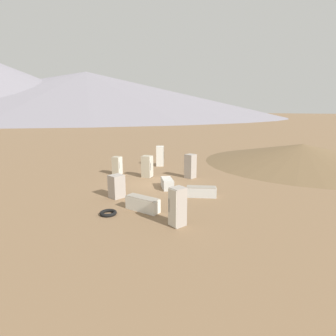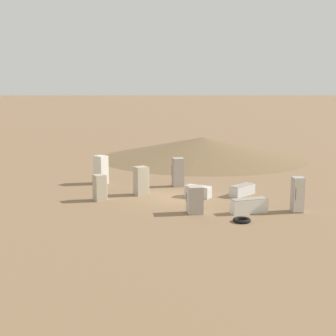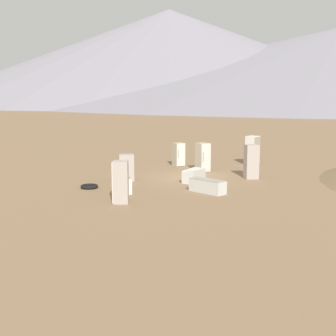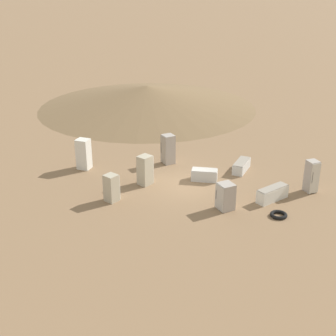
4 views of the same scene
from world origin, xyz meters
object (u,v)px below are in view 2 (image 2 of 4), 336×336
at_px(discarded_fridge_7, 198,192).
at_px(scrap_tire, 242,220).
at_px(discarded_fridge_2, 195,200).
at_px(discarded_fridge_6, 298,195).
at_px(discarded_fridge_0, 249,206).
at_px(discarded_fridge_1, 101,170).
at_px(discarded_fridge_5, 242,190).
at_px(discarded_fridge_3, 141,181).
at_px(discarded_fridge_4, 100,188).
at_px(discarded_fridge_8, 178,172).

distance_m(discarded_fridge_7, scrap_tire, 5.57).
xyz_separation_m(discarded_fridge_2, discarded_fridge_6, (5.38, 0.22, 0.21)).
bearing_deg(discarded_fridge_0, discarded_fridge_6, -102.28).
xyz_separation_m(discarded_fridge_7, scrap_tire, (1.71, -5.29, -0.25)).
xyz_separation_m(discarded_fridge_0, discarded_fridge_2, (-2.82, -0.02, 0.33)).
height_order(discarded_fridge_1, discarded_fridge_2, discarded_fridge_1).
relative_size(discarded_fridge_0, discarded_fridge_5, 1.15).
height_order(discarded_fridge_2, discarded_fridge_5, discarded_fridge_2).
xyz_separation_m(discarded_fridge_3, discarded_fridge_6, (8.33, -4.10, 0.05)).
distance_m(discarded_fridge_5, discarded_fridge_6, 4.53).
relative_size(discarded_fridge_3, scrap_tire, 1.99).
bearing_deg(discarded_fridge_5, discarded_fridge_1, -157.65).
distance_m(discarded_fridge_6, discarded_fridge_7, 6.02).
xyz_separation_m(discarded_fridge_2, scrap_tire, (2.16, -1.67, -0.62)).
relative_size(discarded_fridge_3, discarded_fridge_4, 1.15).
bearing_deg(scrap_tire, discarded_fridge_8, 108.19).
xyz_separation_m(discarded_fridge_2, discarded_fridge_4, (-5.27, 2.91, 0.04)).
bearing_deg(discarded_fridge_2, discarded_fridge_6, -94.03).
distance_m(discarded_fridge_3, discarded_fridge_5, 6.15).
height_order(discarded_fridge_0, scrap_tire, discarded_fridge_0).
distance_m(discarded_fridge_2, discarded_fridge_5, 5.22).
height_order(discarded_fridge_7, scrap_tire, discarded_fridge_7).
xyz_separation_m(discarded_fridge_2, discarded_fridge_8, (-0.64, 6.85, 0.23)).
xyz_separation_m(discarded_fridge_4, discarded_fridge_5, (8.44, 1.22, -0.43)).
bearing_deg(discarded_fridge_8, discarded_fridge_3, 129.48).
bearing_deg(discarded_fridge_2, discarded_fridge_0, -96.10).
bearing_deg(discarded_fridge_4, discarded_fridge_7, 66.79).
bearing_deg(discarded_fridge_7, discarded_fridge_0, -117.32).
xyz_separation_m(discarded_fridge_0, discarded_fridge_6, (2.56, 0.21, 0.54)).
bearing_deg(discarded_fridge_6, discarded_fridge_1, -34.43).
bearing_deg(discarded_fridge_1, discarded_fridge_3, -10.76).
xyz_separation_m(discarded_fridge_5, discarded_fridge_6, (2.21, -3.90, 0.60)).
height_order(discarded_fridge_6, discarded_fridge_7, discarded_fridge_6).
relative_size(discarded_fridge_6, discarded_fridge_8, 0.97).
bearing_deg(discarded_fridge_5, discarded_fridge_4, -127.03).
relative_size(discarded_fridge_2, scrap_tire, 1.62).
bearing_deg(discarded_fridge_3, discarded_fridge_7, 48.44).
xyz_separation_m(discarded_fridge_4, discarded_fridge_7, (5.72, 0.71, -0.41)).
xyz_separation_m(discarded_fridge_1, discarded_fridge_4, (0.54, -4.92, -0.20)).
bearing_deg(discarded_fridge_7, discarded_fridge_1, 85.44).
height_order(discarded_fridge_1, discarded_fridge_6, discarded_fridge_1).
relative_size(discarded_fridge_2, discarded_fridge_5, 0.81).
bearing_deg(discarded_fridge_5, scrap_tire, -55.10).
bearing_deg(discarded_fridge_0, scrap_tire, 141.87).
bearing_deg(discarded_fridge_6, discarded_fridge_7, -34.77).
distance_m(discarded_fridge_1, discarded_fridge_4, 4.96).
bearing_deg(discarded_fridge_3, discarded_fridge_2, 4.46).
bearing_deg(discarded_fridge_0, discarded_fridge_2, 73.38).
bearing_deg(discarded_fridge_4, discarded_fridge_5, 67.93).
height_order(discarded_fridge_7, discarded_fridge_8, discarded_fridge_8).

